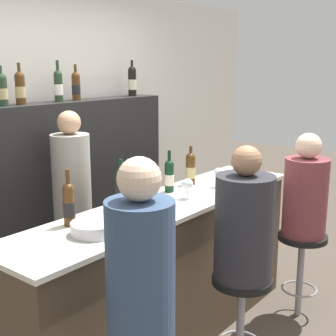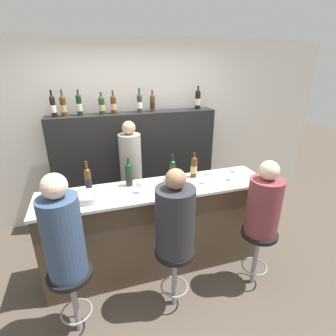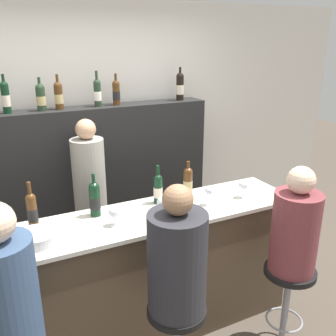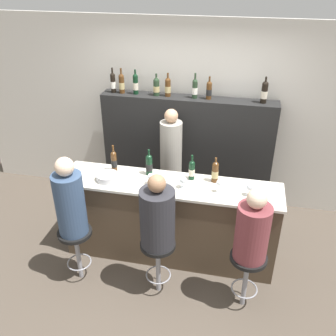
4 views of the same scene
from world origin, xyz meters
name	(u,v)px [view 2 (image 2 of 4)]	position (x,y,z in m)	size (l,w,h in m)	color
ground_plane	(165,279)	(0.00, 0.00, 0.00)	(16.00, 16.00, 0.00)	#4C4238
wall_back	(132,132)	(0.00, 1.65, 1.30)	(6.40, 0.05, 2.60)	beige
bar_counter	(158,228)	(0.00, 0.26, 0.52)	(2.49, 0.56, 1.03)	#473828
back_bar_cabinet	(137,167)	(0.00, 1.43, 0.82)	(2.33, 0.28, 1.63)	black
wine_bottle_counter_0	(88,179)	(-0.70, 0.41, 1.16)	(0.07, 0.07, 0.33)	#4C2D14
wine_bottle_counter_1	(129,174)	(-0.27, 0.41, 1.16)	(0.08, 0.08, 0.32)	black
wine_bottle_counter_2	(172,170)	(0.22, 0.41, 1.15)	(0.07, 0.07, 0.30)	black
wine_bottle_counter_3	(194,167)	(0.48, 0.41, 1.16)	(0.07, 0.07, 0.30)	#4C2D14
wine_bottle_backbar_0	(53,106)	(-1.02, 1.43, 1.77)	(0.07, 0.07, 0.33)	black
wine_bottle_backbar_1	(63,106)	(-0.90, 1.43, 1.77)	(0.07, 0.07, 0.33)	#4C2D14
wine_bottle_backbar_2	(79,105)	(-0.71, 1.43, 1.77)	(0.07, 0.07, 0.33)	black
wine_bottle_backbar_3	(102,105)	(-0.42, 1.43, 1.75)	(0.08, 0.08, 0.29)	#233823
wine_bottle_backbar_4	(113,104)	(-0.27, 1.43, 1.76)	(0.08, 0.08, 0.31)	#4C2D14
wine_bottle_backbar_5	(140,103)	(0.08, 1.43, 1.76)	(0.07, 0.07, 0.33)	#233823
wine_bottle_backbar_6	(152,103)	(0.26, 1.43, 1.75)	(0.07, 0.07, 0.29)	#4C2D14
wine_bottle_backbar_7	(198,99)	(0.95, 1.43, 1.77)	(0.08, 0.08, 0.33)	black
wine_glass_0	(140,184)	(-0.20, 0.20, 1.12)	(0.08, 0.08, 0.14)	silver
wine_glass_1	(173,180)	(0.16, 0.20, 1.13)	(0.08, 0.08, 0.14)	silver
wine_glass_2	(207,174)	(0.55, 0.20, 1.14)	(0.06, 0.06, 0.15)	silver
wine_glass_3	(233,172)	(0.87, 0.20, 1.13)	(0.07, 0.07, 0.14)	silver
metal_bowl	(89,197)	(-0.71, 0.20, 1.06)	(0.25, 0.25, 0.07)	#B7B7BC
bar_stool_left	(72,286)	(-0.92, -0.33, 0.52)	(0.37, 0.37, 0.67)	gray
guest_seated_left	(63,233)	(-0.92, -0.33, 1.06)	(0.31, 0.31, 0.89)	#334766
bar_stool_middle	(175,262)	(0.00, -0.33, 0.52)	(0.37, 0.37, 0.67)	gray
guest_seated_middle	(175,218)	(0.00, -0.33, 1.01)	(0.35, 0.35, 0.81)	#28282D
bar_stool_right	(258,243)	(0.92, -0.33, 0.52)	(0.37, 0.37, 0.67)	gray
guest_seated_right	(264,203)	(0.92, -0.33, 1.00)	(0.32, 0.32, 0.78)	brown
bartender	(132,183)	(-0.15, 1.04, 0.75)	(0.28, 0.28, 1.60)	gray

